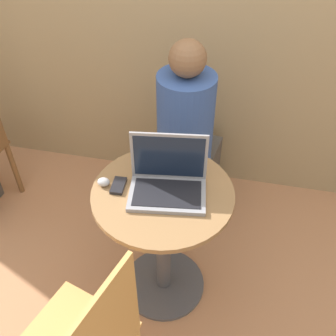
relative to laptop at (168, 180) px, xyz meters
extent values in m
plane|color=tan|center=(-0.02, -0.01, -0.82)|extent=(12.00, 12.00, 0.00)
cylinder|color=#4C4C51|center=(-0.02, -0.01, -0.81)|extent=(0.46, 0.46, 0.02)
cylinder|color=#4C4C51|center=(-0.02, -0.01, -0.44)|extent=(0.08, 0.08, 0.71)
cylinder|color=olive|center=(-0.02, -0.01, -0.07)|extent=(0.65, 0.65, 0.02)
cube|color=gray|center=(0.01, -0.04, -0.05)|extent=(0.36, 0.26, 0.02)
cube|color=black|center=(0.01, -0.04, -0.04)|extent=(0.32, 0.21, 0.00)
cube|color=gray|center=(-0.01, 0.07, 0.08)|extent=(0.34, 0.06, 0.25)
cube|color=#141E33|center=(-0.01, 0.06, 0.08)|extent=(0.31, 0.05, 0.22)
cube|color=black|center=(-0.22, -0.03, -0.05)|extent=(0.06, 0.11, 0.02)
ellipsoid|color=#B2B2B7|center=(-0.29, -0.03, -0.04)|extent=(0.06, 0.05, 0.04)
cylinder|color=tan|center=(-0.37, -0.40, -0.60)|extent=(0.04, 0.04, 0.44)
cube|color=tan|center=(-0.07, -0.67, -0.11)|extent=(0.12, 0.36, 0.50)
cube|color=#4C4742|center=(0.00, 0.67, -0.59)|extent=(0.37, 0.49, 0.44)
cylinder|color=#38569E|center=(-0.02, 0.56, -0.08)|extent=(0.32, 0.32, 0.58)
sphere|color=brown|center=(-0.02, 0.56, 0.31)|extent=(0.19, 0.19, 0.19)
cylinder|color=brown|center=(-1.18, 0.51, -0.60)|extent=(0.04, 0.04, 0.43)
camera|label=1|loc=(0.26, -1.23, 1.19)|focal=42.00mm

